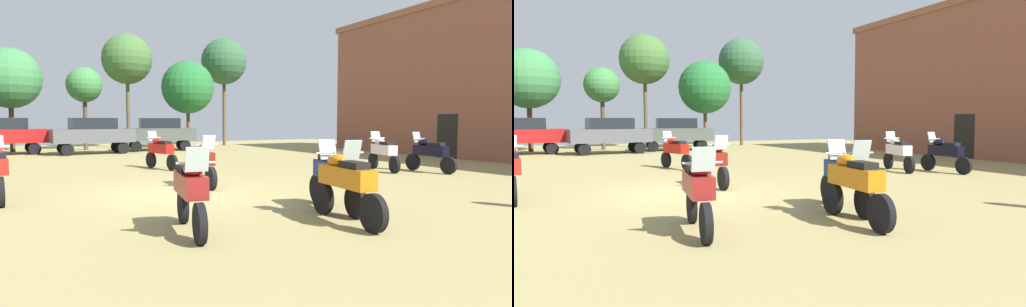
% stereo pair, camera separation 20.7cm
% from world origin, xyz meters
% --- Properties ---
extents(ground_plane, '(44.00, 52.00, 0.02)m').
position_xyz_m(ground_plane, '(0.00, 0.00, 0.01)').
color(ground_plane, '#9A8B54').
extents(motorcycle_1, '(0.80, 2.08, 1.45)m').
position_xyz_m(motorcycle_1, '(1.03, 5.73, 0.73)').
color(motorcycle_1, black).
rests_on(motorcycle_1, ground).
extents(motorcycle_5, '(0.62, 2.29, 1.50)m').
position_xyz_m(motorcycle_5, '(1.62, -4.62, 0.76)').
color(motorcycle_5, black).
rests_on(motorcycle_5, ground).
extents(motorcycle_6, '(0.62, 2.12, 1.47)m').
position_xyz_m(motorcycle_6, '(0.83, 0.73, 0.74)').
color(motorcycle_6, black).
rests_on(motorcycle_6, ground).
extents(motorcycle_7, '(0.70, 2.29, 1.49)m').
position_xyz_m(motorcycle_7, '(2.14, -3.66, 0.76)').
color(motorcycle_7, black).
rests_on(motorcycle_7, ground).
extents(motorcycle_10, '(0.66, 2.13, 1.47)m').
position_xyz_m(motorcycle_10, '(-1.14, -4.06, 0.74)').
color(motorcycle_10, black).
rests_on(motorcycle_10, ground).
extents(motorcycle_11, '(0.62, 2.12, 1.44)m').
position_xyz_m(motorcycle_11, '(9.40, 0.31, 0.73)').
color(motorcycle_11, black).
rests_on(motorcycle_11, ground).
extents(motorcycle_12, '(0.78, 2.14, 1.45)m').
position_xyz_m(motorcycle_12, '(8.20, 1.38, 0.73)').
color(motorcycle_12, black).
rests_on(motorcycle_12, ground).
extents(car_1, '(4.51, 2.38, 2.00)m').
position_xyz_m(car_1, '(3.80, 16.13, 1.19)').
color(car_1, black).
rests_on(car_1, ground).
extents(car_4, '(4.48, 2.28, 2.00)m').
position_xyz_m(car_4, '(-4.67, 16.55, 1.19)').
color(car_4, black).
rests_on(car_4, ground).
extents(car_5, '(4.42, 2.12, 2.00)m').
position_xyz_m(car_5, '(-0.22, 15.10, 1.19)').
color(car_5, black).
rests_on(car_5, ground).
extents(tree_1, '(3.52, 3.52, 6.08)m').
position_xyz_m(tree_1, '(-4.26, 18.81, 4.32)').
color(tree_1, brown).
rests_on(tree_1, ground).
extents(tree_4, '(3.54, 3.54, 5.86)m').
position_xyz_m(tree_4, '(6.26, 17.87, 4.10)').
color(tree_4, brown).
rests_on(tree_4, ground).
extents(tree_6, '(3.39, 3.39, 7.92)m').
position_xyz_m(tree_6, '(9.70, 19.70, 6.22)').
color(tree_6, brown).
rests_on(tree_6, ground).
extents(tree_8, '(2.20, 2.20, 5.20)m').
position_xyz_m(tree_8, '(-0.18, 18.86, 4.07)').
color(tree_8, '#4E402C').
rests_on(tree_8, ground).
extents(tree_9, '(3.33, 3.33, 7.62)m').
position_xyz_m(tree_9, '(2.64, 19.68, 5.95)').
color(tree_9, brown).
rests_on(tree_9, ground).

